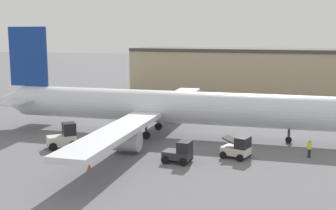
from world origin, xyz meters
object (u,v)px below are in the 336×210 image
object	(u,v)px
belt_loader_truck	(238,148)
safety_cone_near	(64,156)
pushback_tug	(180,153)
baggage_tug	(64,137)
safety_cone_far	(89,166)
ground_crew_worker	(309,148)
airplane	(159,106)

from	to	relation	value
belt_loader_truck	safety_cone_near	bearing A→B (deg)	-145.91
pushback_tug	baggage_tug	bearing A→B (deg)	178.84
belt_loader_truck	safety_cone_far	world-z (taller)	belt_loader_truck
ground_crew_worker	baggage_tug	world-z (taller)	baggage_tug
ground_crew_worker	pushback_tug	size ratio (longest dim) A/B	0.69
airplane	safety_cone_far	distance (m)	14.60
airplane	belt_loader_truck	size ratio (longest dim) A/B	15.96
ground_crew_worker	pushback_tug	distance (m)	12.60
belt_loader_truck	pushback_tug	world-z (taller)	belt_loader_truck
airplane	baggage_tug	distance (m)	11.60
airplane	pushback_tug	xyz separation A→B (m)	(5.99, -9.53, -2.46)
baggage_tug	safety_cone_far	size ratio (longest dim) A/B	6.05
baggage_tug	safety_cone_far	world-z (taller)	baggage_tug
baggage_tug	pushback_tug	world-z (taller)	baggage_tug
pushback_tug	safety_cone_near	xyz separation A→B (m)	(-10.74, -2.82, -0.67)
safety_cone_near	belt_loader_truck	bearing A→B (deg)	21.90
airplane	ground_crew_worker	distance (m)	17.60
baggage_tug	airplane	bearing A→B (deg)	7.43
belt_loader_truck	airplane	bearing A→B (deg)	162.27
safety_cone_near	safety_cone_far	bearing A→B (deg)	-25.43
airplane	ground_crew_worker	world-z (taller)	airplane
ground_crew_worker	safety_cone_near	size ratio (longest dim) A/B	3.22
ground_crew_worker	safety_cone_far	bearing A→B (deg)	8.79
belt_loader_truck	safety_cone_near	world-z (taller)	belt_loader_truck
belt_loader_truck	safety_cone_near	size ratio (longest dim) A/B	5.14
airplane	belt_loader_truck	distance (m)	12.55
airplane	baggage_tug	bearing A→B (deg)	-133.77
pushback_tug	safety_cone_far	xyz separation A→B (m)	(-6.76, -4.71, -0.67)
baggage_tug	safety_cone_near	size ratio (longest dim) A/B	6.05
pushback_tug	safety_cone_far	world-z (taller)	pushback_tug
safety_cone_near	airplane	bearing A→B (deg)	68.95
airplane	safety_cone_near	size ratio (longest dim) A/B	82.03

